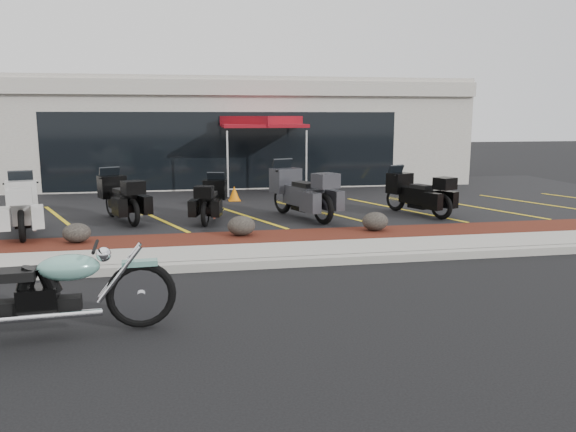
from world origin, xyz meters
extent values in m
plane|color=black|center=(0.00, 0.00, 0.00)|extent=(90.00, 90.00, 0.00)
cube|color=gray|center=(0.00, 0.90, 0.07)|extent=(24.00, 0.25, 0.15)
cube|color=gray|center=(0.00, 1.60, 0.07)|extent=(24.00, 1.20, 0.15)
cube|color=#33130B|center=(0.00, 2.80, 0.08)|extent=(24.00, 1.20, 0.16)
cube|color=black|center=(0.00, 8.20, 0.07)|extent=(26.00, 9.60, 0.15)
cube|color=#9F9A90|center=(0.00, 14.50, 2.00)|extent=(18.00, 8.00, 4.00)
cube|color=black|center=(0.00, 10.52, 1.50)|extent=(12.00, 0.06, 2.60)
cube|color=#9F9A90|center=(0.00, 10.49, 3.60)|extent=(18.00, 0.30, 0.50)
ellipsoid|color=black|center=(-3.56, 2.86, 0.36)|extent=(0.56, 0.46, 0.39)
ellipsoid|color=black|center=(-0.24, 2.94, 0.37)|extent=(0.60, 0.50, 0.42)
ellipsoid|color=black|center=(2.74, 2.94, 0.37)|extent=(0.58, 0.49, 0.41)
cone|color=#D36B07|center=(0.05, 8.01, 0.37)|extent=(0.44, 0.44, 0.44)
cylinder|color=silver|center=(-0.30, 9.10, 1.18)|extent=(0.06, 0.06, 2.07)
cylinder|color=silver|center=(2.17, 8.61, 1.18)|extent=(0.06, 0.06, 2.07)
cylinder|color=silver|center=(0.19, 11.56, 1.18)|extent=(0.06, 0.06, 2.07)
cylinder|color=silver|center=(2.66, 11.08, 1.18)|extent=(0.06, 0.06, 2.07)
cube|color=maroon|center=(1.18, 10.09, 2.35)|extent=(3.17, 3.17, 0.11)
cube|color=maroon|center=(1.18, 10.09, 2.50)|extent=(2.74, 2.74, 0.31)
camera|label=1|loc=(-1.35, -8.75, 2.68)|focal=35.00mm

